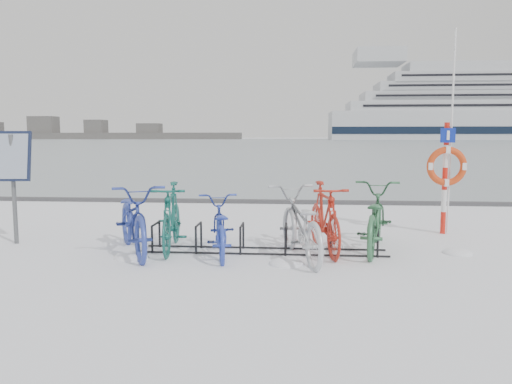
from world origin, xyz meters
The scene contains 15 objects.
ground centered at (0.00, 0.00, 0.00)m, with size 900.00×900.00×0.00m, color white.
ice_sheet centered at (0.00, 155.00, 0.01)m, with size 400.00×298.00×0.02m, color #929DA5.
quay_edge centered at (0.00, 5.90, 0.05)m, with size 400.00×0.25×0.10m, color #3F3F42.
bike_rack centered at (0.00, 0.00, 0.18)m, with size 4.00×0.48×0.46m.
info_board centered at (-4.40, 0.26, 1.43)m, with size 0.69×0.34×1.98m.
lifebuoy_station centered at (3.37, 1.77, 1.31)m, with size 0.75×0.22×3.90m.
cruise_ferry centered at (86.29, 220.08, 12.92)m, with size 144.42×27.22×47.45m.
shoreline centered at (-122.02, 260.00, 2.79)m, with size 180.00×12.00×9.50m.
bike_0 centered at (-2.11, -0.18, 0.59)m, with size 0.79×2.26×1.18m, color #2C3D98.
bike_1 centered at (-1.55, 0.08, 0.58)m, with size 0.54×1.92×1.15m, color #16594F.
bike_2 centered at (-0.70, -0.21, 0.48)m, with size 0.64×1.84×0.96m, color #2B40B0.
bike_3 centered at (0.58, -0.32, 0.57)m, with size 0.75×2.17×1.14m, color silver.
bike_4 centered at (0.99, 0.15, 0.59)m, with size 0.55×1.96×1.18m, color red.
bike_5 centered at (1.82, 0.33, 0.57)m, with size 0.76×2.19×1.15m, color #326B44.
snow_drifts centered at (0.31, -0.22, 0.00)m, with size 5.68×1.71×0.19m.
Camera 1 is at (0.54, -7.99, 1.90)m, focal length 35.00 mm.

